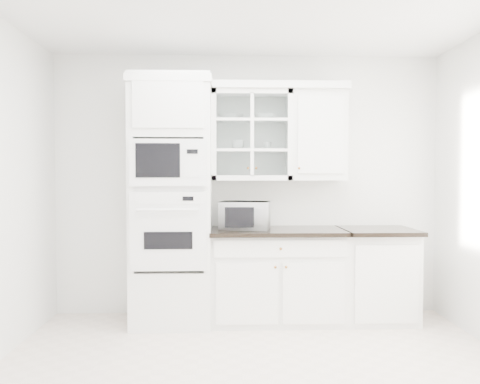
{
  "coord_description": "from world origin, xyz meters",
  "views": [
    {
      "loc": [
        -0.23,
        -3.16,
        1.45
      ],
      "look_at": [
        -0.1,
        1.05,
        1.3
      ],
      "focal_mm": 35.0,
      "sensor_mm": 36.0,
      "label": 1
    }
  ],
  "objects": [
    {
      "name": "upper_cabinet_glass",
      "position": [
        0.03,
        1.58,
        1.85
      ],
      "size": [
        0.8,
        0.33,
        0.9
      ],
      "color": "white",
      "rests_on": "room_shell"
    },
    {
      "name": "bowl_a",
      "position": [
        -0.18,
        1.59,
        2.04
      ],
      "size": [
        0.31,
        0.31,
        0.06
      ],
      "primitive_type": "imported",
      "rotation": [
        0.0,
        0.0,
        -0.34
      ],
      "color": "white",
      "rests_on": "upper_cabinet_glass"
    },
    {
      "name": "room_shell",
      "position": [
        0.0,
        0.43,
        1.78
      ],
      "size": [
        4.0,
        3.5,
        2.7
      ],
      "color": "white",
      "rests_on": "ground"
    },
    {
      "name": "extra_base_cabinet",
      "position": [
        1.28,
        1.45,
        0.46
      ],
      "size": [
        0.72,
        0.67,
        0.92
      ],
      "color": "white",
      "rests_on": "ground"
    },
    {
      "name": "bowl_b",
      "position": [
        0.16,
        1.57,
        2.04
      ],
      "size": [
        0.2,
        0.2,
        0.06
      ],
      "primitive_type": "imported",
      "rotation": [
        0.0,
        0.0,
        -0.05
      ],
      "color": "white",
      "rests_on": "upper_cabinet_glass"
    },
    {
      "name": "oven_column",
      "position": [
        -0.75,
        1.42,
        1.2
      ],
      "size": [
        0.76,
        0.68,
        2.4
      ],
      "color": "white",
      "rests_on": "ground"
    },
    {
      "name": "upper_cabinet_solid",
      "position": [
        0.71,
        1.58,
        1.85
      ],
      "size": [
        0.55,
        0.33,
        0.9
      ],
      "primitive_type": "cube",
      "color": "white",
      "rests_on": "room_shell"
    },
    {
      "name": "crown_molding",
      "position": [
        -0.07,
        1.56,
        2.33
      ],
      "size": [
        2.14,
        0.38,
        0.07
      ],
      "primitive_type": "cube",
      "color": "white",
      "rests_on": "room_shell"
    },
    {
      "name": "cup_b",
      "position": [
        0.19,
        1.6,
        1.75
      ],
      "size": [
        0.1,
        0.1,
        0.08
      ],
      "primitive_type": "imported",
      "rotation": [
        0.0,
        0.0,
        0.08
      ],
      "color": "white",
      "rests_on": "upper_cabinet_glass"
    },
    {
      "name": "cup_a",
      "position": [
        -0.1,
        1.6,
        1.76
      ],
      "size": [
        0.13,
        0.13,
        0.1
      ],
      "primitive_type": "imported",
      "rotation": [
        0.0,
        0.0,
        -0.05
      ],
      "color": "white",
      "rests_on": "upper_cabinet_glass"
    },
    {
      "name": "base_cabinet_run",
      "position": [
        0.28,
        1.45,
        0.46
      ],
      "size": [
        1.32,
        0.67,
        0.92
      ],
      "color": "white",
      "rests_on": "ground"
    },
    {
      "name": "countertop_microwave",
      "position": [
        -0.04,
        1.44,
        1.06
      ],
      "size": [
        0.54,
        0.48,
        0.27
      ],
      "primitive_type": "imported",
      "rotation": [
        0.0,
        0.0,
        2.94
      ],
      "color": "white",
      "rests_on": "base_cabinet_run"
    }
  ]
}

